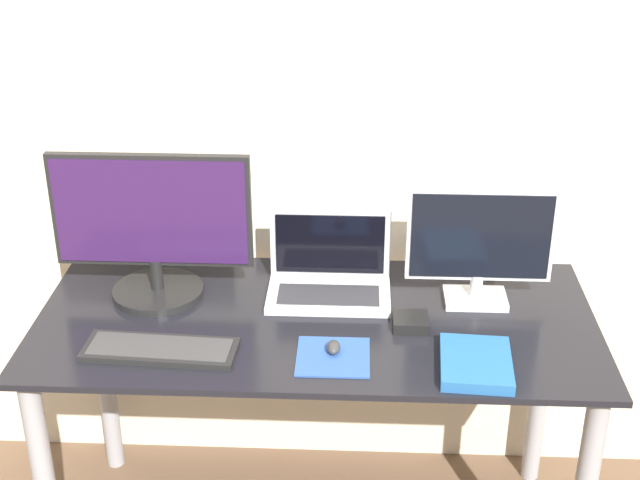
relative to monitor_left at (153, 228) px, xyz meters
name	(u,v)px	position (x,y,z in m)	size (l,w,h in m)	color
wall_back	(323,106)	(0.46, 0.31, 0.26)	(7.00, 0.05, 2.50)	beige
desk	(316,361)	(0.46, -0.11, -0.35)	(1.53, 0.71, 0.78)	black
monitor_left	(153,228)	(0.00, 0.00, 0.00)	(0.55, 0.26, 0.43)	black
monitor_right	(480,243)	(0.91, 0.00, -0.03)	(0.40, 0.12, 0.34)	silver
laptop	(329,273)	(0.49, 0.04, -0.15)	(0.35, 0.22, 0.23)	silver
keyboard	(160,349)	(0.07, -0.30, -0.20)	(0.40, 0.16, 0.02)	black
mousepad	(333,357)	(0.51, -0.31, -0.21)	(0.19, 0.18, 0.00)	#2D519E
mouse	(334,347)	(0.51, -0.29, -0.19)	(0.03, 0.06, 0.03)	#333333
book	(476,363)	(0.87, -0.34, -0.20)	(0.19, 0.23, 0.03)	#235B9E
power_brick	(411,322)	(0.72, -0.15, -0.19)	(0.09, 0.09, 0.03)	black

